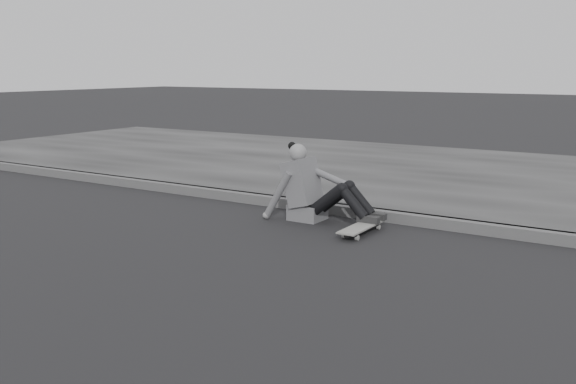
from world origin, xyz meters
name	(u,v)px	position (x,y,z in m)	size (l,w,h in m)	color
ground	(530,345)	(0.00, 0.00, 0.00)	(80.00, 80.00, 0.00)	black
skateboard	(362,227)	(-2.08, 1.92, 0.07)	(0.20, 0.78, 0.09)	gray
seated_woman	(312,189)	(-2.81, 2.16, 0.36)	(1.38, 0.46, 0.88)	#57575A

